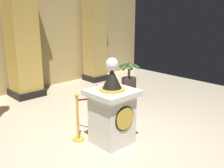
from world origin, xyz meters
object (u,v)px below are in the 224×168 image
Objects in this scene: stanchion_near at (115,107)px; stanchion_far at (78,124)px; pedestal_clock at (112,111)px; potted_palm_right at (129,81)px.

stanchion_far is (-1.22, -0.19, 0.00)m from stanchion_near.
pedestal_clock reaches higher than stanchion_far.
stanchion_far is (-0.44, 0.53, -0.32)m from pedestal_clock.
potted_palm_right is (3.14, 1.58, -0.01)m from stanchion_far.
pedestal_clock is 1.73× the size of stanchion_near.
stanchion_near is 0.96× the size of potted_palm_right.
pedestal_clock is 1.71× the size of stanchion_far.
pedestal_clock is 1.11m from stanchion_near.
stanchion_near is 2.37m from potted_palm_right.
stanchion_near is 0.99× the size of stanchion_far.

